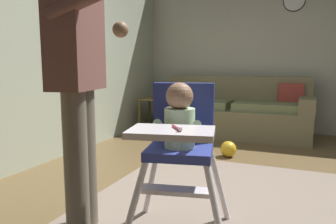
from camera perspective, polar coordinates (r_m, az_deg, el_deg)
ground at (r=2.62m, az=12.42°, el=-15.58°), size 5.66×7.17×0.10m
wall_far at (r=5.22m, az=18.55°, el=11.39°), size 4.86×0.06×2.68m
wall_left at (r=3.65m, az=-20.44°, el=12.97°), size 0.06×6.17×2.68m
area_rug at (r=2.39m, az=8.02°, el=-16.39°), size 1.80×2.25×0.01m
couch at (r=4.80m, az=11.78°, el=-0.11°), size 2.16×0.86×0.86m
high_chair at (r=1.79m, az=2.19°, el=-3.73°), size 0.71×0.81×0.92m
adult_standing at (r=1.93m, az=-15.78°, el=6.27°), size 0.59×0.50×1.66m
toy_ball at (r=3.63m, az=10.77°, el=-6.54°), size 0.18×0.18×0.18m
side_table at (r=4.93m, az=-2.48°, el=0.86°), size 0.40×0.40×0.52m
sippy_cup at (r=4.91m, az=-2.36°, el=3.05°), size 0.07×0.07×0.10m
wall_clock at (r=5.24m, az=21.72°, el=18.04°), size 0.31×0.04×0.31m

